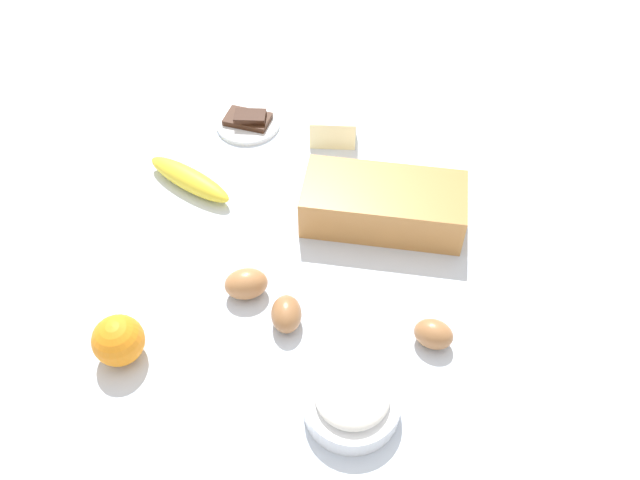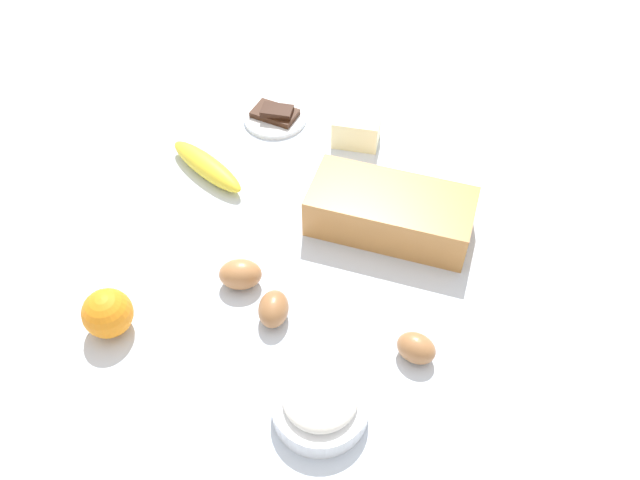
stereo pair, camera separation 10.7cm
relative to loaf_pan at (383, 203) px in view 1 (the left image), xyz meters
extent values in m
cube|color=silver|center=(-0.08, -0.11, -0.05)|extent=(2.40, 2.40, 0.02)
cube|color=#B77A3D|center=(0.00, 0.00, 0.00)|extent=(0.30, 0.18, 0.08)
cube|color=black|center=(0.00, 0.00, 0.00)|extent=(0.28, 0.16, 0.07)
cylinder|color=white|center=(0.06, -0.37, -0.02)|extent=(0.14, 0.14, 0.04)
torus|color=white|center=(0.06, -0.37, -0.01)|extent=(0.14, 0.14, 0.01)
ellipsoid|color=white|center=(0.06, -0.37, 0.00)|extent=(0.10, 0.10, 0.04)
ellipsoid|color=yellow|center=(-0.36, -0.04, -0.02)|extent=(0.19, 0.10, 0.04)
sphere|color=orange|center=(-0.30, -0.39, 0.00)|extent=(0.08, 0.08, 0.08)
cube|color=#F4EDB2|center=(-0.15, 0.18, -0.01)|extent=(0.10, 0.09, 0.06)
ellipsoid|color=#A26D42|center=(0.14, -0.22, -0.02)|extent=(0.06, 0.05, 0.05)
ellipsoid|color=#9C683F|center=(-0.08, -0.26, -0.02)|extent=(0.07, 0.08, 0.05)
ellipsoid|color=#AF7647|center=(-0.16, -0.23, -0.02)|extent=(0.09, 0.08, 0.05)
cylinder|color=white|center=(-0.33, 0.16, -0.04)|extent=(0.13, 0.13, 0.01)
cube|color=#381E11|center=(-0.33, 0.16, -0.03)|extent=(0.09, 0.06, 0.01)
cube|color=black|center=(-0.32, 0.16, -0.01)|extent=(0.07, 0.06, 0.01)
camera|label=1|loc=(0.15, -0.77, 0.81)|focal=36.11mm
camera|label=2|loc=(0.24, -0.73, 0.81)|focal=36.11mm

